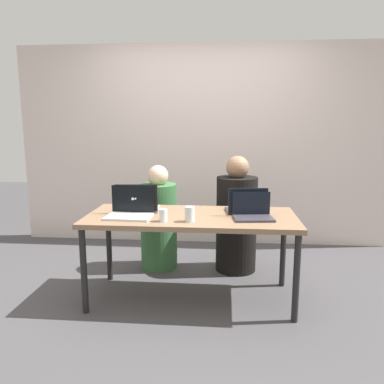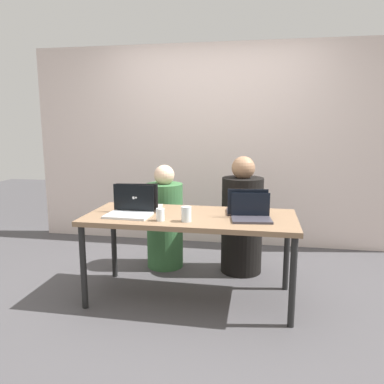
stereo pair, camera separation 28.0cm
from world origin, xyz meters
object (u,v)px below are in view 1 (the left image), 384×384
laptop_back_left (138,205)px  laptop_front_right (253,213)px  laptop_front_left (130,210)px  water_glass_center (190,215)px  water_glass_left (163,216)px  person_on_left (159,223)px  laptop_back_right (246,207)px  person_on_right (236,220)px

laptop_back_left → laptop_front_right: bearing=164.3°
laptop_front_left → water_glass_center: laptop_front_left is taller
laptop_front_left → laptop_back_left: 0.19m
laptop_front_left → water_glass_left: 0.32m
water_glass_center → person_on_left: bearing=114.3°
laptop_back_right → laptop_back_left: size_ratio=0.93×
person_on_left → laptop_front_left: 0.83m
person_on_left → water_glass_left: size_ratio=10.98×
laptop_front_left → water_glass_center: (0.49, -0.12, -0.00)m
person_on_right → water_glass_left: (-0.59, -0.90, 0.25)m
person_on_right → laptop_back_left: 1.07m
laptop_front_right → laptop_front_left: size_ratio=0.90×
laptop_back_right → laptop_front_left: 0.96m
laptop_back_left → water_glass_center: bearing=141.3°
person_on_left → person_on_right: (0.79, 0.00, 0.04)m
laptop_back_left → water_glass_center: (0.48, -0.31, -0.00)m
laptop_front_left → water_glass_center: bearing=-11.2°
person_on_left → laptop_back_left: person_on_left is taller
laptop_front_right → laptop_back_right: bearing=95.8°
laptop_back_right → water_glass_center: 0.55m
person_on_right → laptop_back_left: bearing=16.8°
person_on_left → laptop_front_right: 1.20m
person_on_right → water_glass_center: 1.00m
laptop_back_right → water_glass_left: bearing=19.8°
laptop_back_right → person_on_left: bearing=-40.9°
person_on_left → water_glass_left: 0.96m
person_on_right → laptop_front_left: (-0.88, -0.76, 0.26)m
person_on_left → laptop_back_left: size_ratio=2.81×
laptop_front_right → water_glass_left: size_ratio=3.40×
water_glass_left → water_glass_center: size_ratio=0.83×
laptop_front_right → water_glass_left: laptop_front_right is taller
person_on_right → laptop_front_right: 0.79m
laptop_front_right → water_glass_center: size_ratio=2.81×
person_on_right → laptop_back_right: size_ratio=3.31×
person_on_left → laptop_back_right: bearing=154.7°
water_glass_center → laptop_back_right: bearing=35.4°
laptop_back_left → water_glass_left: laptop_back_left is taller
person_on_left → laptop_back_left: bearing=90.8°
laptop_back_right → laptop_back_left: (-0.92, -0.00, 0.00)m
person_on_right → laptop_back_left: size_ratio=3.08×
laptop_front_left → water_glass_center: size_ratio=3.13×
laptop_front_left → laptop_front_right: bearing=3.5°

